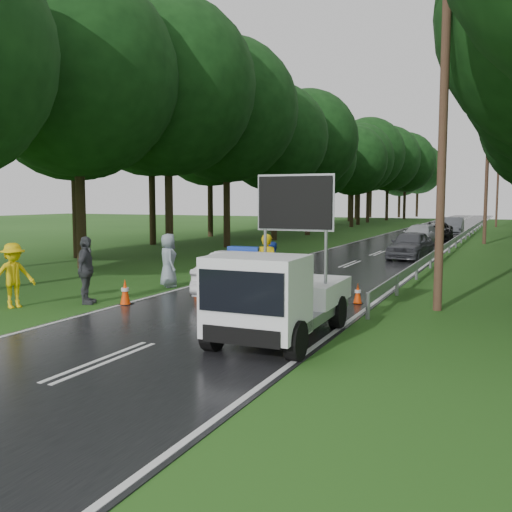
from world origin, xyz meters
The scene contains 24 objects.
ground centered at (0.00, 0.00, 0.00)m, with size 160.00×160.00×0.00m, color #1F4914.
road centered at (0.00, 30.00, 0.01)m, with size 7.00×140.00×0.02m, color black.
guardrail centered at (3.70, 29.67, 0.55)m, with size 0.12×60.06×0.70m.
utility_pole_near centered at (5.20, 2.00, 5.06)m, with size 1.40×0.24×10.00m.
utility_pole_mid centered at (5.20, 28.00, 5.06)m, with size 1.40×0.24×10.00m.
utility_pole_far centered at (5.20, 54.00, 5.06)m, with size 1.40×0.24×10.00m.
tree_left_near centered at (-9.00, 2.00, 7.55)m, with size 7.92×7.92×11.52m.
police_sedan centered at (-0.80, 1.94, 0.73)m, with size 1.60×4.40×1.59m.
work_truck centered at (2.40, -3.09, 0.99)m, with size 2.14×4.62×3.65m.
barrier centered at (0.18, 1.00, 0.82)m, with size 2.61×0.34×1.08m.
officer centered at (-0.03, 2.00, 1.01)m, with size 0.74×0.49×2.03m, color gold.
civilian centered at (-0.22, 3.00, 0.85)m, with size 0.82×0.64×1.70m, color #1839A1.
bystander_left centered at (-5.93, -2.66, 0.94)m, with size 1.21×0.70×1.87m, color yellow.
bystander_mid centered at (-4.44, -1.32, 1.01)m, with size 1.19×0.49×2.02m, color #44464C.
bystander_right centered at (-4.04, 2.48, 0.95)m, with size 0.93×0.61×1.90m, color #8C9BA9.
queue_car_first centered at (2.19, 15.71, 0.73)m, with size 1.73×4.30×1.47m, color #414349.
queue_car_second centered at (1.36, 24.47, 0.70)m, with size 1.96×4.82×1.40m, color #AEB1B7.
queue_car_third centered at (1.70, 30.47, 0.69)m, with size 2.31×5.00×1.39m, color black.
queue_car_fourth centered at (2.27, 36.71, 0.77)m, with size 1.64×4.69×1.55m, color #404348.
cone_near_left centered at (-3.28, -1.00, 0.38)m, with size 0.37×0.37×0.78m.
cone_center centered at (-0.04, 2.00, 0.39)m, with size 0.38×0.38×0.80m.
cone_far centered at (1.20, 2.50, 0.34)m, with size 0.33×0.33×0.70m.
cone_left_mid centered at (-2.24, 1.44, 0.40)m, with size 0.39×0.39×0.83m.
cone_right centered at (2.93, 1.96, 0.32)m, with size 0.31×0.31×0.65m.
Camera 1 is at (7.09, -14.50, 3.13)m, focal length 40.00 mm.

